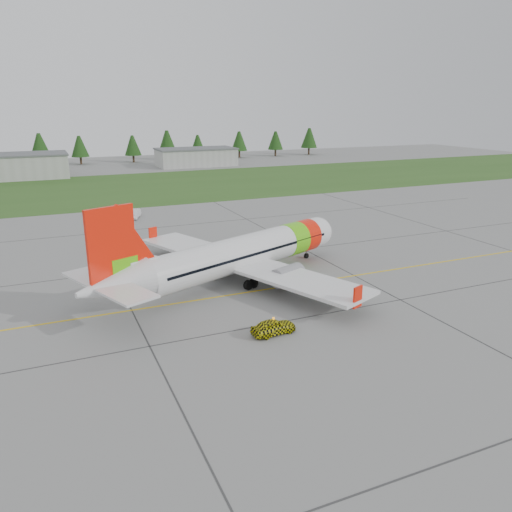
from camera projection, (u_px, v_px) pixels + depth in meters
name	position (u px, v px, depth m)	size (l,w,h in m)	color
ground	(313.00, 316.00, 45.75)	(320.00, 320.00, 0.00)	gray
aircraft	(240.00, 254.00, 54.30)	(32.79, 31.15, 10.40)	silver
follow_me_car	(274.00, 313.00, 41.63)	(1.57, 1.33, 3.91)	yellow
service_van	(133.00, 205.00, 84.62)	(1.64, 1.55, 4.72)	silver
grass_strip	(139.00, 187.00, 117.68)	(320.00, 50.00, 0.03)	#30561E
taxi_guideline	(275.00, 288.00, 52.76)	(120.00, 0.25, 0.02)	gold
hangar_west	(2.00, 167.00, 129.91)	(32.00, 14.00, 6.00)	#A8A8A3
hangar_east	(196.00, 158.00, 158.07)	(24.00, 12.00, 5.20)	#A8A8A3
treeline	(106.00, 148.00, 165.36)	(160.00, 8.00, 10.00)	#1C3F14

